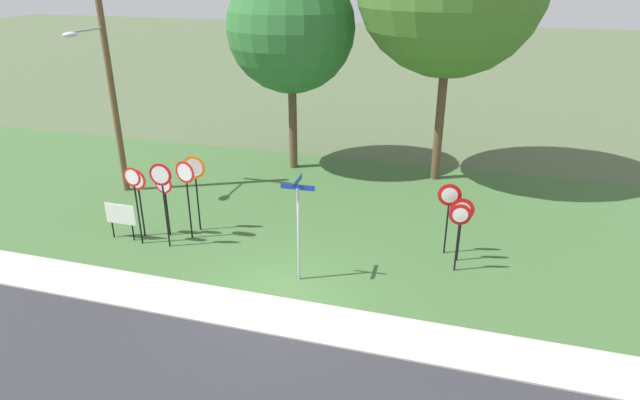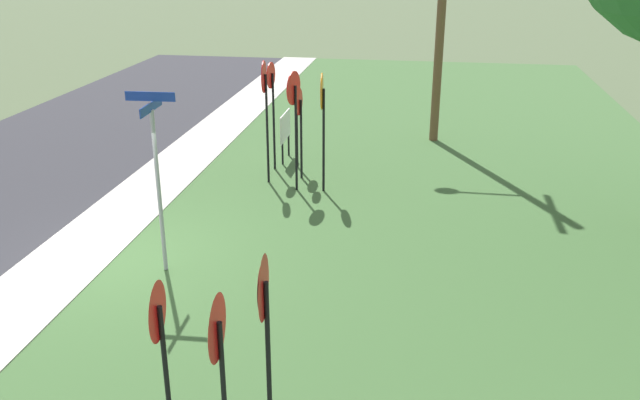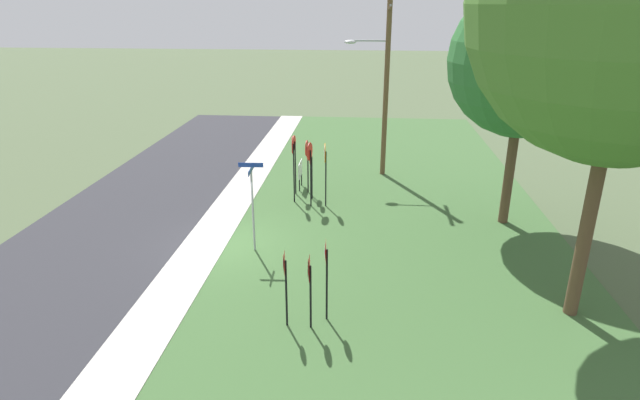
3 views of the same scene
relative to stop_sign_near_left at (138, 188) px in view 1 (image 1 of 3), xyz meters
The scene contains 16 objects.
ground_plane 6.31m from the stop_sign_near_left, 21.53° to the right, with size 160.00×160.00×0.00m, color #4C5B3D.
sidewalk_strip 6.62m from the stop_sign_near_left, 28.22° to the right, with size 44.00×1.60×0.06m, color #BCB7AD.
grass_median 7.00m from the stop_sign_near_left, 33.86° to the left, with size 44.00×12.00×0.04m, color #3D6033.
stop_sign_near_left is the anchor object (origin of this frame).
stop_sign_near_right 0.60m from the stop_sign_near_left, 64.75° to the right, with size 0.62×0.11×2.66m.
stop_sign_far_left 1.66m from the stop_sign_near_left, 10.53° to the left, with size 0.73×0.17×2.72m.
stop_sign_far_center 1.34m from the stop_sign_near_left, 20.38° to the right, with size 0.72×0.12×2.86m.
stop_sign_far_right 0.87m from the stop_sign_near_left, 18.00° to the left, with size 0.63×0.10×2.17m.
stop_sign_center_tall 1.86m from the stop_sign_near_left, 29.87° to the left, with size 0.79×0.12×2.69m.
yield_sign_near_left 10.31m from the stop_sign_near_left, ahead, with size 0.72×0.11×2.09m.
yield_sign_near_right 9.95m from the stop_sign_near_left, ahead, with size 0.72×0.12×2.36m.
yield_sign_far_left 10.22m from the stop_sign_near_left, ahead, with size 0.65×0.12×2.17m.
street_name_post 6.01m from the stop_sign_near_left, 11.09° to the right, with size 0.96×0.82×3.13m.
utility_pole 5.38m from the stop_sign_near_left, 132.71° to the left, with size 2.10×2.13×8.81m.
notice_board 1.11m from the stop_sign_near_left, 144.50° to the right, with size 1.10×0.05×1.25m.
oak_tree_left 9.40m from the stop_sign_near_left, 71.73° to the left, with size 5.31×5.31×8.71m.
Camera 1 is at (4.65, -11.77, 8.37)m, focal length 30.36 mm.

